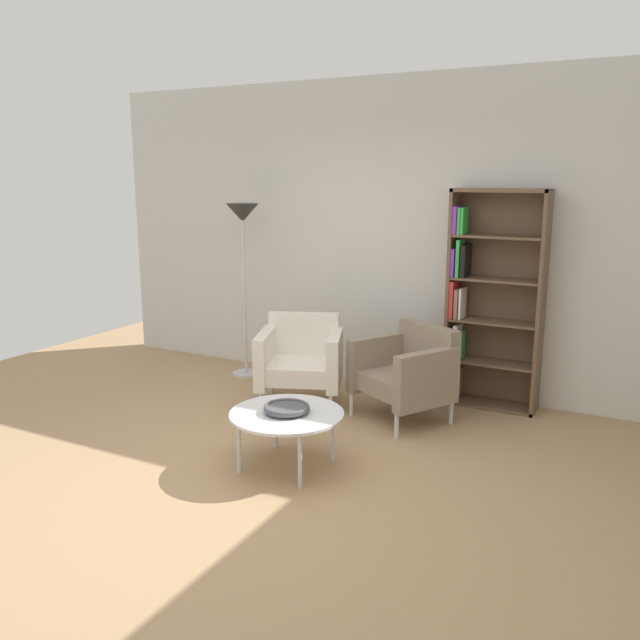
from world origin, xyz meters
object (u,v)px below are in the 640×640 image
(armchair_spare_guest, at_px, (408,371))
(armchair_by_bookshelf, at_px, (301,358))
(coffee_table_low, at_px, (287,416))
(bookshelf_tall, at_px, (488,301))
(decorative_bowl, at_px, (287,408))
(floor_lamp_torchiere, at_px, (243,233))

(armchair_spare_guest, xyz_separation_m, armchair_by_bookshelf, (-0.98, -0.08, 0.00))
(coffee_table_low, xyz_separation_m, armchair_by_bookshelf, (-0.57, 1.21, 0.04))
(bookshelf_tall, distance_m, decorative_bowl, 2.20)
(decorative_bowl, xyz_separation_m, armchair_spare_guest, (0.41, 1.29, -0.02))
(armchair_spare_guest, distance_m, floor_lamp_torchiere, 2.20)
(armchair_spare_guest, height_order, floor_lamp_torchiere, floor_lamp_torchiere)
(armchair_by_bookshelf, bearing_deg, floor_lamp_torchiere, 130.38)
(decorative_bowl, bearing_deg, coffee_table_low, 0.00)
(coffee_table_low, distance_m, decorative_bowl, 0.06)
(floor_lamp_torchiere, bearing_deg, armchair_by_bookshelf, -27.89)
(bookshelf_tall, bearing_deg, decorative_bowl, -114.45)
(bookshelf_tall, distance_m, armchair_by_bookshelf, 1.72)
(bookshelf_tall, height_order, coffee_table_low, bookshelf_tall)
(decorative_bowl, xyz_separation_m, floor_lamp_torchiere, (-1.49, 1.70, 1.01))
(bookshelf_tall, relative_size, armchair_by_bookshelf, 2.11)
(coffee_table_low, xyz_separation_m, armchair_spare_guest, (0.41, 1.29, 0.04))
(coffee_table_low, relative_size, decorative_bowl, 2.50)
(bookshelf_tall, distance_m, floor_lamp_torchiere, 2.44)
(armchair_by_bookshelf, bearing_deg, bookshelf_tall, 5.24)
(armchair_by_bookshelf, bearing_deg, armchair_spare_guest, -17.14)
(bookshelf_tall, xyz_separation_m, coffee_table_low, (-0.89, -1.95, -0.57))
(decorative_bowl, relative_size, floor_lamp_torchiere, 0.18)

